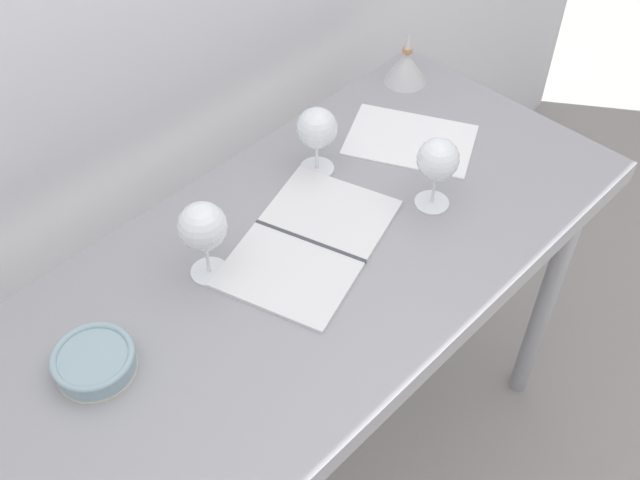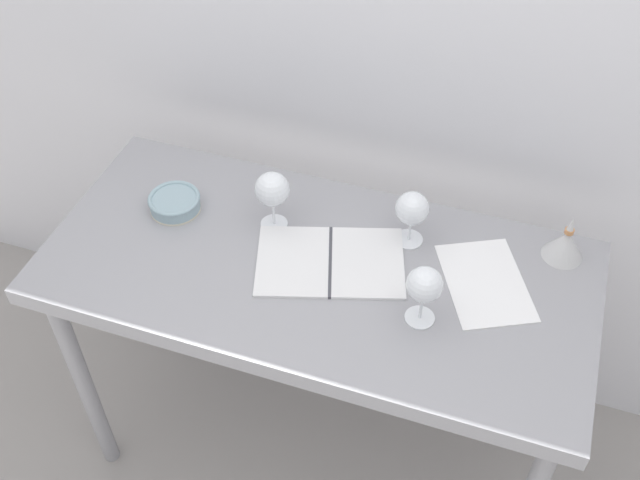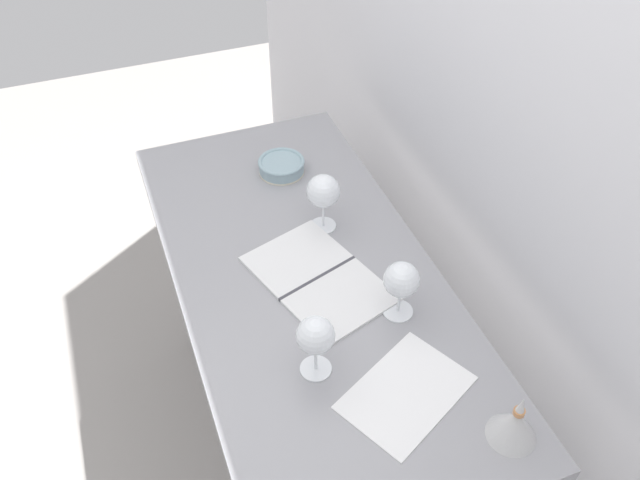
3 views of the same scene
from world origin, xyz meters
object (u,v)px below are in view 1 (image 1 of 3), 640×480
Objects in this scene: tasting_bowl at (94,361)px; decanter_funnel at (406,66)px; wine_glass_near_right at (438,161)px; wine_glass_far_right at (317,130)px; tasting_sheet_upper at (410,140)px; open_notebook at (310,242)px; wine_glass_far_left at (203,228)px.

decanter_funnel reaches higher than tasting_bowl.
wine_glass_far_right is at bearing 109.85° from wine_glass_near_right.
tasting_bowl is (-0.85, -0.01, 0.02)m from tasting_sheet_upper.
tasting_sheet_upper is at bearing -8.49° from open_notebook.
wine_glass_near_right reaches higher than decanter_funnel.
wine_glass_near_right is at bearing -38.98° from open_notebook.
tasting_bowl is at bearing 153.84° from tasting_sheet_upper.
wine_glass_far_right is at bearing -169.21° from decanter_funnel.
wine_glass_far_left is at bearing -169.84° from decanter_funnel.
open_notebook is 3.23× the size of decanter_funnel.
open_notebook is at bearing -24.50° from wine_glass_far_left.
wine_glass_near_right is 0.38× the size of open_notebook.
tasting_sheet_upper is at bearing -2.45° from wine_glass_far_left.
wine_glass_near_right is 0.58× the size of tasting_sheet_upper.
wine_glass_far_left is 0.23m from open_notebook.
decanter_funnel is at bearing 16.44° from tasting_sheet_upper.
open_notebook is at bearing 158.39° from wine_glass_near_right.
tasting_sheet_upper is (0.22, -0.08, -0.11)m from wine_glass_far_right.
decanter_funnel is (0.17, 0.16, 0.04)m from tasting_sheet_upper.
wine_glass_far_left is 0.76m from decanter_funnel.
wine_glass_near_right is 0.74m from tasting_bowl.
wine_glass_far_right is 0.36× the size of open_notebook.
open_notebook is at bearing 162.35° from tasting_sheet_upper.
open_notebook is 0.39m from tasting_sheet_upper.
tasting_sheet_upper is (0.13, 0.16, -0.11)m from wine_glass_near_right.
open_notebook is (0.19, -0.08, -0.12)m from wine_glass_far_left.
tasting_sheet_upper is 0.23m from decanter_funnel.
wine_glass_far_right is 0.56× the size of tasting_sheet_upper.
wine_glass_far_left is at bearing 157.16° from wine_glass_near_right.
wine_glass_near_right reaches higher than tasting_sheet_upper.
wine_glass_near_right is at bearing -22.84° from wine_glass_far_left.
tasting_bowl is (-0.28, -0.03, -0.10)m from wine_glass_far_left.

